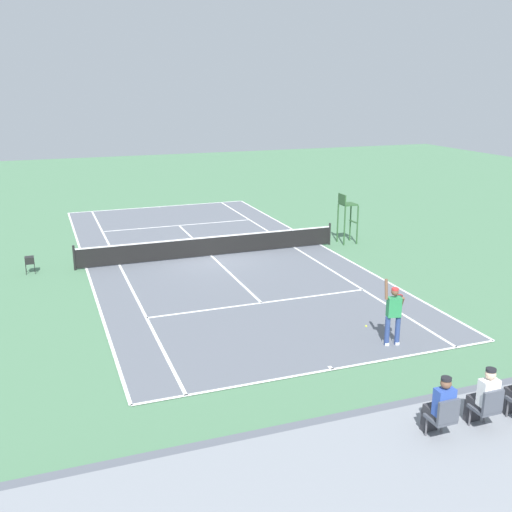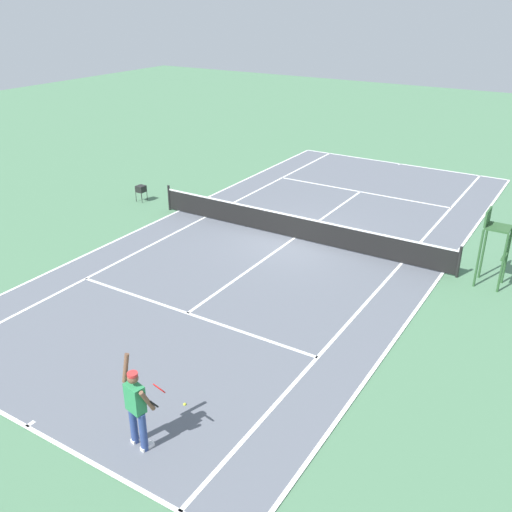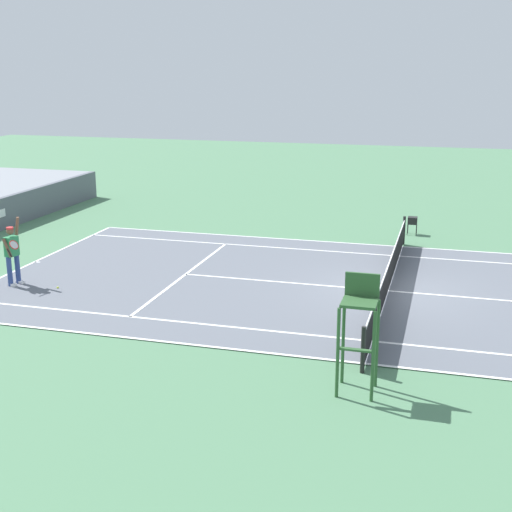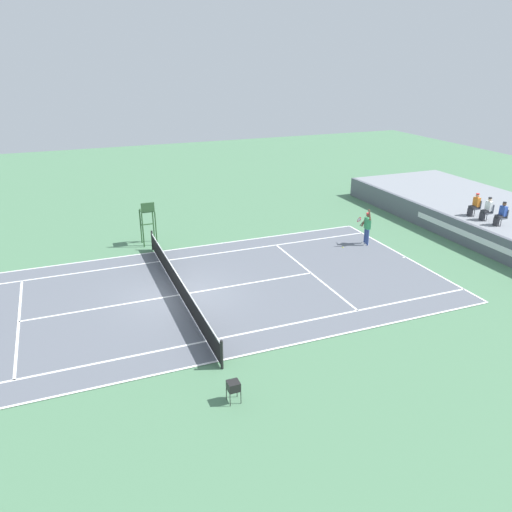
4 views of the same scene
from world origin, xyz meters
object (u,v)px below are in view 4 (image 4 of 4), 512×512
at_px(umpire_chair, 148,217).
at_px(ball_hopper, 233,386).
at_px(spectator_seated_1, 487,209).
at_px(spectator_seated_0, 475,205).
at_px(tennis_player, 367,227).
at_px(spectator_seated_2, 501,214).
at_px(tennis_ball, 343,247).

distance_m(umpire_chair, ball_hopper, 14.56).
relative_size(spectator_seated_1, umpire_chair, 0.52).
height_order(spectator_seated_0, tennis_player, spectator_seated_0).
xyz_separation_m(spectator_seated_2, umpire_chair, (-7.46, -17.24, -0.35)).
distance_m(tennis_ball, umpire_chair, 10.66).
distance_m(spectator_seated_1, spectator_seated_2, 0.98).
bearing_deg(spectator_seated_2, umpire_chair, -113.41).
distance_m(tennis_player, umpire_chair, 11.89).
relative_size(spectator_seated_2, umpire_chair, 0.52).
relative_size(spectator_seated_0, ball_hopper, 1.81).
height_order(spectator_seated_2, ball_hopper, spectator_seated_2).
height_order(spectator_seated_2, umpire_chair, spectator_seated_2).
distance_m(spectator_seated_0, tennis_ball, 7.97).
distance_m(spectator_seated_0, spectator_seated_1, 0.90).
height_order(umpire_chair, ball_hopper, umpire_chair).
distance_m(spectator_seated_0, umpire_chair, 18.12).
xyz_separation_m(tennis_player, tennis_ball, (0.02, -1.45, -0.96)).
xyz_separation_m(spectator_seated_0, tennis_ball, (-1.16, -7.66, -1.87)).
bearing_deg(umpire_chair, tennis_player, 68.22).
distance_m(tennis_player, ball_hopper, 15.13).
xyz_separation_m(tennis_player, ball_hopper, (10.12, -11.23, -0.42)).
xyz_separation_m(umpire_chair, ball_hopper, (14.52, -0.21, -0.98)).
bearing_deg(ball_hopper, tennis_player, 132.01).
xyz_separation_m(spectator_seated_1, spectator_seated_2, (0.98, 0.00, 0.00)).
xyz_separation_m(spectator_seated_1, ball_hopper, (8.04, -17.45, -1.34)).
height_order(spectator_seated_1, tennis_ball, spectator_seated_1).
relative_size(spectator_seated_2, ball_hopper, 1.81).
distance_m(spectator_seated_2, umpire_chair, 18.79).
relative_size(spectator_seated_1, ball_hopper, 1.81).
bearing_deg(spectator_seated_1, tennis_player, -108.49).
distance_m(spectator_seated_2, tennis_player, 6.99).
bearing_deg(tennis_ball, ball_hopper, -44.11).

